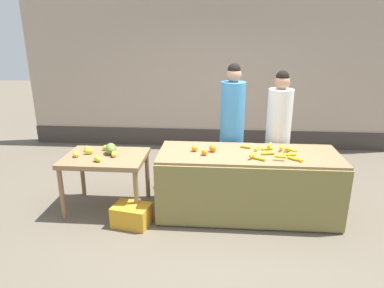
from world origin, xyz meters
TOP-DOWN VIEW (x-y plane):
  - ground_plane at (0.00, 0.00)m, footprint 24.00×24.00m
  - market_wall_back at (0.00, 2.83)m, footprint 7.65×0.23m
  - fruit_stall_counter at (0.44, -0.01)m, footprint 2.26×0.86m
  - side_table_wooden at (-1.41, 0.00)m, footprint 1.05×0.77m
  - banana_bunch_pile at (0.74, -0.02)m, footprint 0.70×0.54m
  - orange_pile at (-0.10, -0.03)m, footprint 0.31×0.22m
  - mango_papaya_pile at (-1.45, 0.06)m, footprint 0.58×0.53m
  - vendor_woman_blue_shirt at (0.24, 0.67)m, footprint 0.34×0.34m
  - vendor_woman_white_shirt at (0.89, 0.63)m, footprint 0.34×0.34m
  - produce_crate at (-0.99, -0.41)m, footprint 0.49×0.40m
  - produce_sack at (-0.64, 0.72)m, footprint 0.46×0.44m

SIDE VIEW (x-z plane):
  - ground_plane at x=0.00m, z-range 0.00..0.00m
  - produce_crate at x=-0.99m, z-range 0.00..0.26m
  - produce_sack at x=-0.64m, z-range 0.00..0.46m
  - fruit_stall_counter at x=0.44m, z-range 0.00..0.84m
  - side_table_wooden at x=-1.41m, z-range 0.28..1.02m
  - mango_papaya_pile at x=-1.45m, z-range 0.73..0.87m
  - banana_bunch_pile at x=0.74m, z-range 0.83..0.90m
  - orange_pile at x=-0.10m, z-range 0.83..0.92m
  - vendor_woman_white_shirt at x=0.89m, z-range 0.01..1.80m
  - vendor_woman_blue_shirt at x=0.24m, z-range 0.01..1.89m
  - market_wall_back at x=0.00m, z-range -0.03..3.14m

